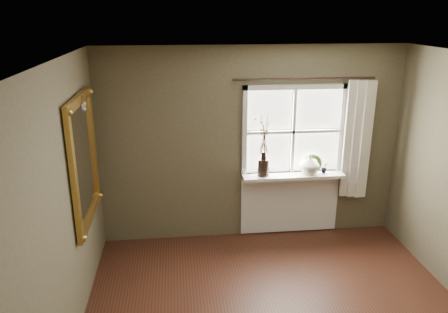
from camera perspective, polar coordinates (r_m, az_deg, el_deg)
ceiling at (r=3.36m, az=10.73°, el=11.46°), size 4.50×4.50×0.00m
wall_back at (r=5.83m, az=3.52°, el=1.59°), size 4.00×0.10×2.60m
wall_left at (r=3.77m, az=-22.55°, el=-9.74°), size 0.10×4.50×2.60m
window_frame at (r=5.83m, az=9.02°, el=3.24°), size 1.36×0.06×1.24m
window_sill at (r=5.91m, az=9.01°, el=-2.48°), size 1.36×0.26×0.04m
window_apron at (r=6.17m, az=8.54°, el=-5.93°), size 1.36×0.04×0.88m
dark_jug at (r=5.77m, az=5.16°, el=-1.41°), size 0.17×0.17×0.23m
cream_vase at (r=5.91m, az=11.12°, el=-0.97°), size 0.30×0.30×0.27m
wreath at (r=5.98m, az=11.48°, el=-1.17°), size 0.26×0.11×0.26m
potted_plant_left at (r=5.77m, az=4.78°, el=-1.67°), size 0.10×0.07×0.18m
potted_plant_right at (r=6.00m, az=13.01°, el=-1.42°), size 0.10×0.09×0.15m
curtain at (r=6.04m, az=16.92°, el=2.07°), size 0.36×0.12×1.59m
curtain_rod at (r=5.66m, az=10.52°, el=9.95°), size 1.84×0.03×0.03m
gilt_mirror at (r=4.86m, az=-17.81°, el=-0.43°), size 0.10×1.16×1.38m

